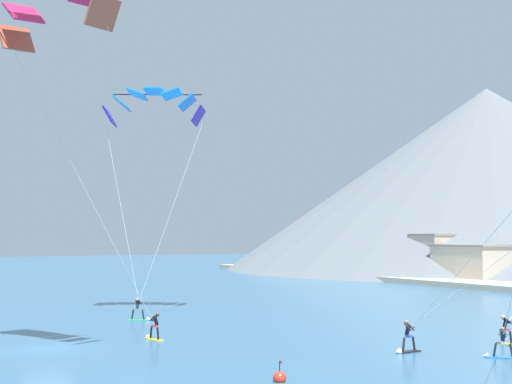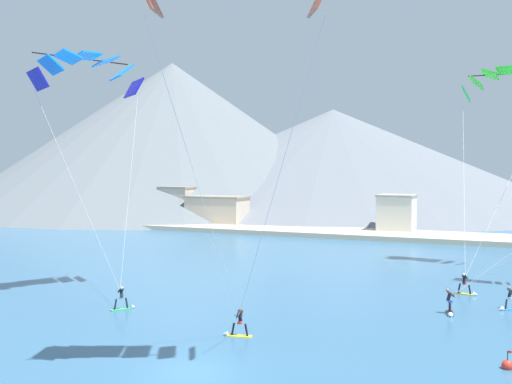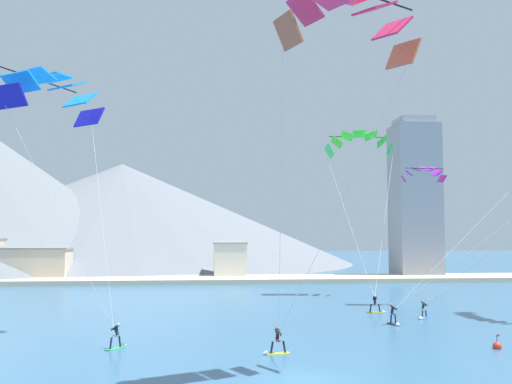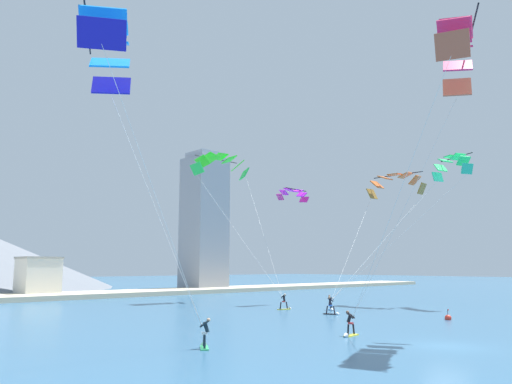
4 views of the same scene
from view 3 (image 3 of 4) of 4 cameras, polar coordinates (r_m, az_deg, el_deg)
ground_plane at (r=30.18m, az=4.67°, el=-18.26°), size 400.00×400.00×0.00m
kitesurfer_near_lead at (r=48.16m, az=13.66°, el=-12.18°), size 0.64×1.78×1.76m
kitesurfer_near_trail at (r=38.71m, az=-13.63°, el=-14.22°), size 1.32×1.66×1.73m
kitesurfer_mid_center at (r=36.00m, az=1.86°, el=-15.16°), size 1.78×0.70×1.70m
kitesurfer_far_left at (r=54.83m, az=12.03°, el=-11.20°), size 1.79×0.78×1.76m
kitesurfer_far_right at (r=52.15m, az=16.35°, el=-11.60°), size 1.49×1.53×1.63m
parafoil_kite_near_trail at (r=43.08m, az=-19.72°, el=9.42°), size 8.08×8.39×17.11m
parafoil_kite_mid_center at (r=31.27m, az=9.42°, el=16.68°), size 8.33×9.47×18.46m
parafoil_kite_far_left at (r=69.67m, az=10.28°, el=4.94°), size 8.24×15.76×18.23m
parafoil_kite_distant_high_outer at (r=61.37m, az=16.35°, el=1.88°), size 4.69×1.83×1.75m
race_marker_buoy at (r=40.71m, az=22.97°, el=-14.01°), size 0.56×0.56×1.02m
shoreline_strip at (r=87.24m, az=-1.91°, el=-8.73°), size 180.00×10.00×0.70m
shore_building_promenade_mid at (r=94.57m, az=-21.07°, el=-6.74°), size 10.07×5.64×5.16m
shore_building_quay_east at (r=91.30m, az=-2.62°, el=-6.87°), size 5.28×5.82×5.93m
highrise_tower at (r=98.15m, az=15.60°, el=-0.64°), size 7.00×7.00×26.53m
mountain_peak_west_ridge at (r=145.41m, az=-13.31°, el=-2.07°), size 113.44×113.44×24.54m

